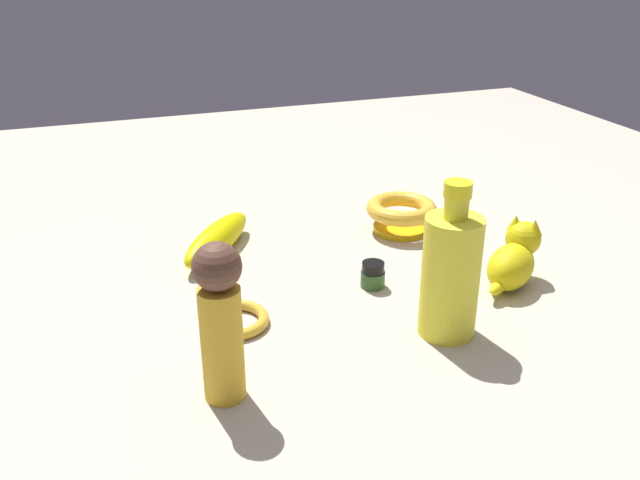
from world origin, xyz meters
The scene contains 8 objects.
ground centered at (0.00, 0.00, 0.00)m, with size 2.00×2.00×0.00m, color #BCB29E.
banana centered at (-0.12, -0.12, 0.02)m, with size 0.19×0.05×0.05m, color yellow.
bottle_tall centered at (0.20, 0.09, 0.08)m, with size 0.07×0.07×0.20m.
bangle centered at (0.09, -0.15, 0.01)m, with size 0.09×0.09×0.01m, color gold.
bowl centered at (-0.10, 0.18, 0.03)m, with size 0.12×0.12×0.05m.
nail_polish_jar centered at (0.06, 0.06, 0.02)m, with size 0.03×0.03×0.04m.
person_figure_adult centered at (0.23, -0.19, 0.09)m, with size 0.05×0.05×0.18m.
cat_figurine centered at (0.12, 0.24, 0.04)m, with size 0.10×0.11×0.09m.
Camera 1 is at (0.83, -0.30, 0.46)m, focal length 38.61 mm.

